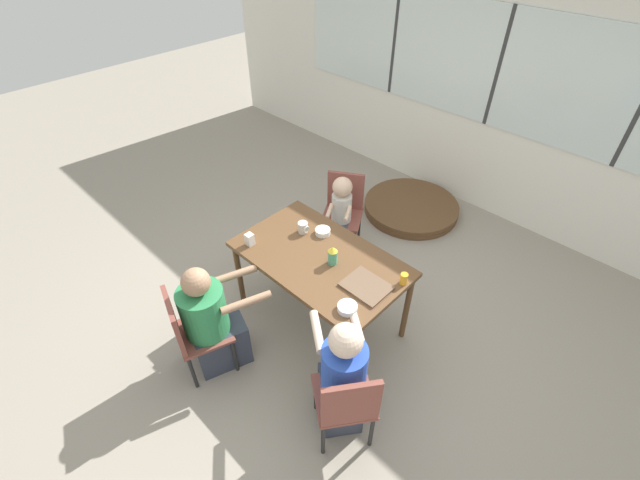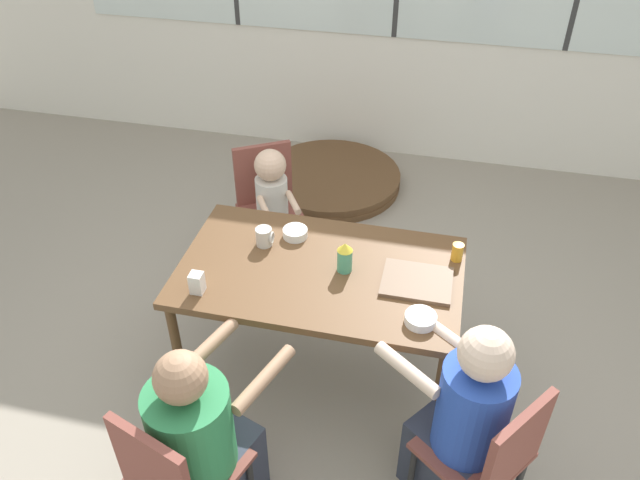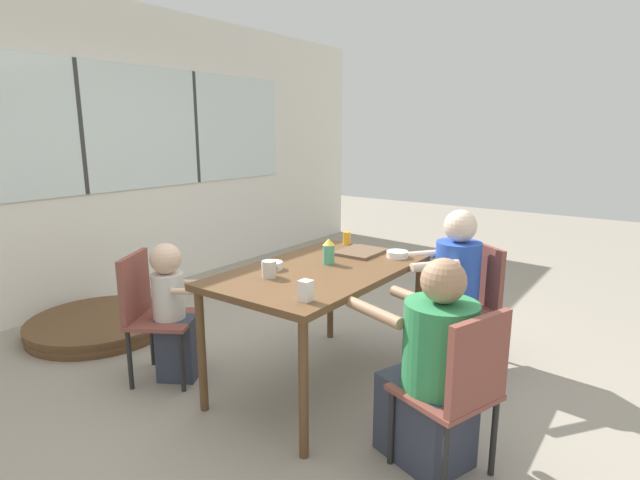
{
  "view_description": "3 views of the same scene",
  "coord_description": "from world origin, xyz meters",
  "px_view_note": "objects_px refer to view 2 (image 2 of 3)",
  "views": [
    {
      "loc": [
        1.76,
        -1.82,
        3.13
      ],
      "look_at": [
        0.0,
        0.0,
        0.96
      ],
      "focal_mm": 24.0,
      "sensor_mm": 36.0,
      "label": 1
    },
    {
      "loc": [
        0.53,
        -2.31,
        2.78
      ],
      "look_at": [
        0.0,
        0.0,
        0.96
      ],
      "focal_mm": 35.0,
      "sensor_mm": 36.0,
      "label": 2
    },
    {
      "loc": [
        -2.41,
        -1.74,
        1.62
      ],
      "look_at": [
        0.0,
        0.0,
        0.96
      ],
      "focal_mm": 28.0,
      "sensor_mm": 36.0,
      "label": 3
    }
  ],
  "objects_px": {
    "sippy_cup": "(345,257)",
    "juice_glass": "(457,252)",
    "person_woman_green_shirt": "(461,426)",
    "folded_table_stack": "(331,179)",
    "chair_for_woman_green_shirt": "(492,453)",
    "chair_for_man_blue_shirt": "(173,472)",
    "bowl_cereal": "(421,319)",
    "person_toddler": "(274,216)",
    "bowl_white_shallow": "(295,233)",
    "person_man_blue_shirt": "(202,446)",
    "coffee_mug": "(264,237)",
    "milk_carton_small": "(197,283)",
    "chair_for_toddler": "(267,198)"
  },
  "relations": [
    {
      "from": "person_man_blue_shirt",
      "to": "folded_table_stack",
      "type": "distance_m",
      "value": 2.88
    },
    {
      "from": "sippy_cup",
      "to": "juice_glass",
      "type": "xyz_separation_m",
      "value": [
        0.54,
        0.21,
        -0.04
      ]
    },
    {
      "from": "chair_for_man_blue_shirt",
      "to": "coffee_mug",
      "type": "height_order",
      "value": "coffee_mug"
    },
    {
      "from": "coffee_mug",
      "to": "bowl_cereal",
      "type": "bearing_deg",
      "value": -24.72
    },
    {
      "from": "person_man_blue_shirt",
      "to": "bowl_white_shallow",
      "type": "distance_m",
      "value": 1.18
    },
    {
      "from": "person_toddler",
      "to": "bowl_white_shallow",
      "type": "height_order",
      "value": "person_toddler"
    },
    {
      "from": "chair_for_man_blue_shirt",
      "to": "chair_for_toddler",
      "type": "distance_m",
      "value": 2.02
    },
    {
      "from": "sippy_cup",
      "to": "juice_glass",
      "type": "distance_m",
      "value": 0.58
    },
    {
      "from": "chair_for_toddler",
      "to": "bowl_white_shallow",
      "type": "distance_m",
      "value": 0.88
    },
    {
      "from": "chair_for_man_blue_shirt",
      "to": "person_man_blue_shirt",
      "type": "xyz_separation_m",
      "value": [
        0.06,
        0.16,
        -0.03
      ]
    },
    {
      "from": "chair_for_man_blue_shirt",
      "to": "milk_carton_small",
      "type": "height_order",
      "value": "milk_carton_small"
    },
    {
      "from": "person_woman_green_shirt",
      "to": "juice_glass",
      "type": "xyz_separation_m",
      "value": [
        -0.1,
        0.8,
        0.33
      ]
    },
    {
      "from": "chair_for_man_blue_shirt",
      "to": "person_woman_green_shirt",
      "type": "relative_size",
      "value": 0.77
    },
    {
      "from": "bowl_white_shallow",
      "to": "folded_table_stack",
      "type": "bearing_deg",
      "value": 95.62
    },
    {
      "from": "chair_for_woman_green_shirt",
      "to": "folded_table_stack",
      "type": "relative_size",
      "value": 0.75
    },
    {
      "from": "chair_for_toddler",
      "to": "folded_table_stack",
      "type": "distance_m",
      "value": 1.12
    },
    {
      "from": "person_woman_green_shirt",
      "to": "sippy_cup",
      "type": "height_order",
      "value": "person_woman_green_shirt"
    },
    {
      "from": "milk_carton_small",
      "to": "bowl_cereal",
      "type": "xyz_separation_m",
      "value": [
        1.05,
        0.03,
        -0.03
      ]
    },
    {
      "from": "milk_carton_small",
      "to": "coffee_mug",
      "type": "bearing_deg",
      "value": 64.27
    },
    {
      "from": "milk_carton_small",
      "to": "sippy_cup",
      "type": "bearing_deg",
      "value": 25.66
    },
    {
      "from": "coffee_mug",
      "to": "bowl_cereal",
      "type": "height_order",
      "value": "coffee_mug"
    },
    {
      "from": "person_woman_green_shirt",
      "to": "folded_table_stack",
      "type": "relative_size",
      "value": 0.98
    },
    {
      "from": "chair_for_toddler",
      "to": "person_woman_green_shirt",
      "type": "distance_m",
      "value": 2.03
    },
    {
      "from": "person_man_blue_shirt",
      "to": "bowl_cereal",
      "type": "bearing_deg",
      "value": 56.2
    },
    {
      "from": "bowl_white_shallow",
      "to": "bowl_cereal",
      "type": "bearing_deg",
      "value": -34.68
    },
    {
      "from": "bowl_cereal",
      "to": "folded_table_stack",
      "type": "bearing_deg",
      "value": 111.61
    },
    {
      "from": "person_woman_green_shirt",
      "to": "coffee_mug",
      "type": "relative_size",
      "value": 11.14
    },
    {
      "from": "person_toddler",
      "to": "juice_glass",
      "type": "xyz_separation_m",
      "value": [
        1.15,
        -0.59,
        0.38
      ]
    },
    {
      "from": "coffee_mug",
      "to": "person_man_blue_shirt",
      "type": "bearing_deg",
      "value": -89.17
    },
    {
      "from": "chair_for_man_blue_shirt",
      "to": "juice_glass",
      "type": "bearing_deg",
      "value": 70.58
    },
    {
      "from": "person_man_blue_shirt",
      "to": "bowl_white_shallow",
      "type": "bearing_deg",
      "value": 102.96
    },
    {
      "from": "person_man_blue_shirt",
      "to": "sippy_cup",
      "type": "xyz_separation_m",
      "value": [
        0.43,
        0.91,
        0.4
      ]
    },
    {
      "from": "sippy_cup",
      "to": "bowl_cereal",
      "type": "relative_size",
      "value": 1.15
    },
    {
      "from": "juice_glass",
      "to": "person_man_blue_shirt",
      "type": "bearing_deg",
      "value": -130.84
    },
    {
      "from": "chair_for_toddler",
      "to": "person_woman_green_shirt",
      "type": "height_order",
      "value": "person_woman_green_shirt"
    },
    {
      "from": "coffee_mug",
      "to": "juice_glass",
      "type": "distance_m",
      "value": 0.99
    },
    {
      "from": "person_woman_green_shirt",
      "to": "bowl_white_shallow",
      "type": "relative_size",
      "value": 8.4
    },
    {
      "from": "sippy_cup",
      "to": "juice_glass",
      "type": "relative_size",
      "value": 1.74
    },
    {
      "from": "person_woman_green_shirt",
      "to": "bowl_cereal",
      "type": "height_order",
      "value": "person_woman_green_shirt"
    },
    {
      "from": "chair_for_man_blue_shirt",
      "to": "bowl_white_shallow",
      "type": "relative_size",
      "value": 6.44
    },
    {
      "from": "sippy_cup",
      "to": "folded_table_stack",
      "type": "relative_size",
      "value": 0.15
    },
    {
      "from": "chair_for_man_blue_shirt",
      "to": "bowl_cereal",
      "type": "height_order",
      "value": "chair_for_man_blue_shirt"
    },
    {
      "from": "chair_for_man_blue_shirt",
      "to": "person_man_blue_shirt",
      "type": "relative_size",
      "value": 0.8
    },
    {
      "from": "person_toddler",
      "to": "folded_table_stack",
      "type": "bearing_deg",
      "value": -128.04
    },
    {
      "from": "person_man_blue_shirt",
      "to": "bowl_cereal",
      "type": "xyz_separation_m",
      "value": [
        0.83,
        0.63,
        0.34
      ]
    },
    {
      "from": "person_toddler",
      "to": "chair_for_woman_green_shirt",
      "type": "bearing_deg",
      "value": 101.83
    },
    {
      "from": "person_man_blue_shirt",
      "to": "bowl_cereal",
      "type": "distance_m",
      "value": 1.1
    },
    {
      "from": "chair_for_toddler",
      "to": "bowl_cereal",
      "type": "relative_size",
      "value": 5.87
    },
    {
      "from": "chair_for_toddler",
      "to": "sippy_cup",
      "type": "relative_size",
      "value": 5.12
    },
    {
      "from": "bowl_cereal",
      "to": "juice_glass",
      "type": "bearing_deg",
      "value": 74.82
    }
  ]
}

